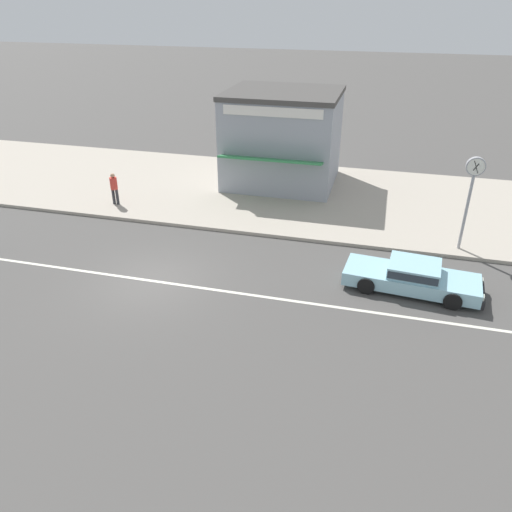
# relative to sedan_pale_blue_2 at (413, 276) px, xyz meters

# --- Properties ---
(ground_plane) EXTENTS (160.00, 160.00, 0.00)m
(ground_plane) POSITION_rel_sedan_pale_blue_2_xyz_m (-9.12, -1.79, -0.53)
(ground_plane) COLOR #4C4947
(lane_centre_stripe) EXTENTS (50.40, 0.14, 0.01)m
(lane_centre_stripe) POSITION_rel_sedan_pale_blue_2_xyz_m (-9.12, -1.79, -0.53)
(lane_centre_stripe) COLOR silver
(lane_centre_stripe) RESTS_ON ground
(kerb_strip) EXTENTS (68.00, 10.00, 0.15)m
(kerb_strip) POSITION_rel_sedan_pale_blue_2_xyz_m (-9.12, 7.81, -0.46)
(kerb_strip) COLOR #ADA393
(kerb_strip) RESTS_ON ground
(sedan_pale_blue_2) EXTENTS (4.82, 2.08, 1.06)m
(sedan_pale_blue_2) POSITION_rel_sedan_pale_blue_2_xyz_m (0.00, 0.00, 0.00)
(sedan_pale_blue_2) COLOR #93C6D6
(sedan_pale_blue_2) RESTS_ON ground
(street_clock) EXTENTS (0.70, 0.22, 3.77)m
(street_clock) POSITION_rel_sedan_pale_blue_2_xyz_m (1.88, 3.52, 2.46)
(street_clock) COLOR #9E9EA3
(street_clock) RESTS_ON kerb_strip
(pedestrian_near_clock) EXTENTS (0.34, 0.34, 1.55)m
(pedestrian_near_clock) POSITION_rel_sedan_pale_blue_2_xyz_m (-13.82, 4.25, 0.52)
(pedestrian_near_clock) COLOR #333338
(pedestrian_near_clock) RESTS_ON kerb_strip
(shopfront_corner_warung) EXTENTS (5.71, 5.82, 4.77)m
(shopfront_corner_warung) POSITION_rel_sedan_pale_blue_2_xyz_m (-6.72, 9.48, 2.01)
(shopfront_corner_warung) COLOR #999EA8
(shopfront_corner_warung) RESTS_ON kerb_strip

